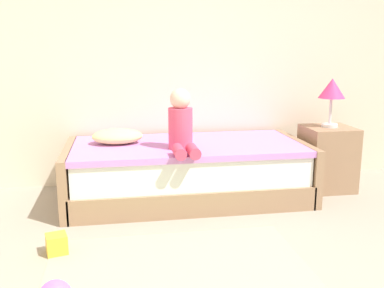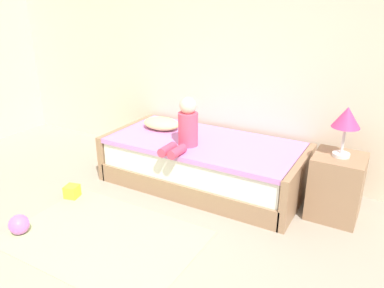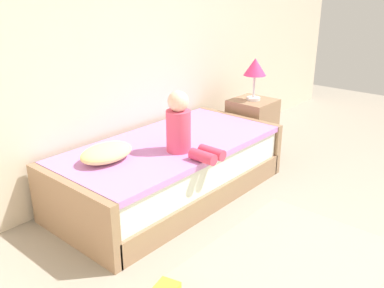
{
  "view_description": "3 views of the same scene",
  "coord_description": "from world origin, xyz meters",
  "px_view_note": "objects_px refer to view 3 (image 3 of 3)",
  "views": [
    {
      "loc": [
        -0.94,
        -1.69,
        1.32
      ],
      "look_at": [
        -0.36,
        1.75,
        0.55
      ],
      "focal_mm": 40.75,
      "sensor_mm": 36.0,
      "label": 1
    },
    {
      "loc": [
        1.36,
        -1.25,
        1.91
      ],
      "look_at": [
        -0.36,
        1.75,
        0.55
      ],
      "focal_mm": 35.0,
      "sensor_mm": 36.0,
      "label": 2
    },
    {
      "loc": [
        -2.77,
        -0.34,
        1.78
      ],
      "look_at": [
        -0.36,
        1.75,
        0.55
      ],
      "focal_mm": 39.08,
      "sensor_mm": 36.0,
      "label": 3
    }
  ],
  "objects_px": {
    "child_figure": "(183,128)",
    "pillow": "(106,153)",
    "bed": "(171,169)",
    "nightstand": "(252,126)",
    "table_lamp": "(255,69)"
  },
  "relations": [
    {
      "from": "table_lamp",
      "to": "pillow",
      "type": "xyz_separation_m",
      "value": [
        -1.95,
        0.06,
        -0.37
      ]
    },
    {
      "from": "bed",
      "to": "table_lamp",
      "type": "distance_m",
      "value": 1.52
    },
    {
      "from": "pillow",
      "to": "table_lamp",
      "type": "bearing_deg",
      "value": -1.86
    },
    {
      "from": "table_lamp",
      "to": "pillow",
      "type": "relative_size",
      "value": 1.02
    },
    {
      "from": "nightstand",
      "to": "child_figure",
      "type": "xyz_separation_m",
      "value": [
        -1.44,
        -0.26,
        0.4
      ]
    },
    {
      "from": "child_figure",
      "to": "pillow",
      "type": "distance_m",
      "value": 0.63
    },
    {
      "from": "table_lamp",
      "to": "nightstand",
      "type": "bearing_deg",
      "value": 0.0
    },
    {
      "from": "table_lamp",
      "to": "pillow",
      "type": "distance_m",
      "value": 1.99
    },
    {
      "from": "bed",
      "to": "child_figure",
      "type": "distance_m",
      "value": 0.52
    },
    {
      "from": "child_figure",
      "to": "nightstand",
      "type": "bearing_deg",
      "value": 10.46
    },
    {
      "from": "nightstand",
      "to": "pillow",
      "type": "xyz_separation_m",
      "value": [
        -1.95,
        0.06,
        0.26
      ]
    },
    {
      "from": "bed",
      "to": "table_lamp",
      "type": "relative_size",
      "value": 4.69
    },
    {
      "from": "bed",
      "to": "nightstand",
      "type": "xyz_separation_m",
      "value": [
        1.35,
        0.04,
        0.05
      ]
    },
    {
      "from": "nightstand",
      "to": "child_figure",
      "type": "height_order",
      "value": "child_figure"
    },
    {
      "from": "nightstand",
      "to": "child_figure",
      "type": "distance_m",
      "value": 1.51
    }
  ]
}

